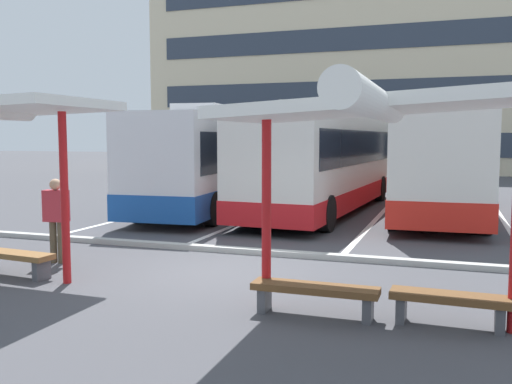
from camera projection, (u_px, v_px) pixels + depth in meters
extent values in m
plane|color=#47474C|center=(222.00, 272.00, 10.54)|extent=(160.00, 160.00, 0.00)
cube|color=beige|center=(401.00, 77.00, 45.41)|extent=(37.78, 14.19, 14.88)
cube|color=#2D3847|center=(390.00, 145.00, 39.22)|extent=(34.76, 0.08, 1.64)
cube|color=#2D3847|center=(392.00, 91.00, 38.87)|extent=(34.76, 0.08, 1.64)
cube|color=#2D3847|center=(393.00, 36.00, 38.51)|extent=(34.76, 0.08, 1.64)
cube|color=silver|center=(218.00, 160.00, 19.91)|extent=(3.22, 11.11, 2.96)
cube|color=#194C9E|center=(218.00, 191.00, 20.02)|extent=(3.26, 11.15, 0.73)
cube|color=black|center=(218.00, 150.00, 19.88)|extent=(3.19, 10.23, 1.18)
cube|color=black|center=(258.00, 147.00, 25.11)|extent=(2.18, 0.23, 1.78)
cube|color=silver|center=(204.00, 111.00, 18.43)|extent=(1.63, 2.30, 0.36)
cylinder|color=black|center=(223.00, 185.00, 24.05)|extent=(0.37, 1.02, 1.00)
cylinder|color=black|center=(275.00, 186.00, 23.46)|extent=(0.37, 1.02, 1.00)
cylinder|color=black|center=(139.00, 206.00, 16.60)|extent=(0.37, 1.02, 1.00)
cylinder|color=black|center=(212.00, 209.00, 16.00)|extent=(0.37, 1.02, 1.00)
cube|color=silver|center=(325.00, 159.00, 19.10)|extent=(3.21, 11.43, 3.03)
cube|color=red|center=(324.00, 195.00, 19.21)|extent=(3.25, 11.47, 0.63)
cube|color=black|center=(325.00, 147.00, 19.06)|extent=(3.19, 10.53, 1.08)
cube|color=black|center=(360.00, 146.00, 24.24)|extent=(2.26, 0.21, 1.82)
cube|color=silver|center=(313.00, 107.00, 17.64)|extent=(1.66, 2.28, 0.36)
cylinder|color=black|center=(323.00, 187.00, 23.40)|extent=(0.36, 1.02, 1.00)
cylinder|color=black|center=(380.00, 189.00, 22.50)|extent=(0.36, 1.02, 1.00)
cylinder|color=black|center=(246.00, 209.00, 15.94)|extent=(0.36, 1.02, 1.00)
cylinder|color=black|center=(327.00, 213.00, 15.05)|extent=(0.36, 1.02, 1.00)
cube|color=silver|center=(438.00, 159.00, 18.76)|extent=(2.94, 11.50, 3.06)
cube|color=red|center=(437.00, 194.00, 18.87)|extent=(2.98, 11.54, 0.71)
cube|color=black|center=(439.00, 144.00, 18.71)|extent=(2.94, 10.59, 0.91)
cube|color=black|center=(436.00, 146.00, 24.13)|extent=(2.24, 0.16, 1.84)
cube|color=silver|center=(440.00, 105.00, 17.24)|extent=(1.60, 2.25, 0.36)
cylinder|color=black|center=(406.00, 187.00, 23.14)|extent=(0.33, 1.01, 1.00)
cylinder|color=black|center=(466.00, 189.00, 22.45)|extent=(0.33, 1.01, 1.00)
cylinder|color=black|center=(394.00, 212.00, 15.31)|extent=(0.33, 1.01, 1.00)
cylinder|color=black|center=(486.00, 216.00, 14.63)|extent=(0.33, 1.01, 1.00)
cube|color=white|center=(176.00, 206.00, 20.80)|extent=(0.16, 14.00, 0.01)
cube|color=white|center=(272.00, 210.00, 19.59)|extent=(0.16, 14.00, 0.01)
cube|color=white|center=(380.00, 215.00, 18.38)|extent=(0.16, 14.00, 0.01)
cube|color=white|center=(503.00, 220.00, 17.17)|extent=(0.16, 14.00, 0.01)
cylinder|color=red|center=(65.00, 198.00, 9.63)|extent=(0.14, 0.14, 2.96)
cube|color=brown|center=(8.00, 254.00, 10.27)|extent=(1.94, 0.59, 0.10)
cube|color=#4C4C51|center=(42.00, 270.00, 9.96)|extent=(0.15, 0.35, 0.35)
cylinder|color=red|center=(266.00, 212.00, 8.24)|extent=(0.14, 0.14, 2.86)
cube|color=white|center=(385.00, 106.00, 7.55)|extent=(4.36, 2.55, 0.39)
cylinder|color=white|center=(374.00, 103.00, 6.49)|extent=(0.36, 4.36, 0.36)
cube|color=brown|center=(315.00, 288.00, 7.92)|extent=(1.80, 0.43, 0.10)
cube|color=#4C4C51|center=(264.00, 299.00, 8.18)|extent=(0.12, 0.34, 0.35)
cube|color=#4C4C51|center=(368.00, 309.00, 7.69)|extent=(0.12, 0.34, 0.35)
cube|color=brown|center=(450.00, 297.00, 7.46)|extent=(1.56, 0.47, 0.10)
cube|color=#4C4C51|center=(401.00, 309.00, 7.70)|extent=(0.13, 0.34, 0.35)
cube|color=#4C4C51|center=(500.00, 319.00, 7.26)|extent=(0.13, 0.34, 0.35)
cube|color=#ADADA8|center=(254.00, 251.00, 12.20)|extent=(44.00, 0.24, 0.12)
cylinder|color=brown|center=(61.00, 242.00, 11.30)|extent=(0.14, 0.14, 0.84)
cylinder|color=brown|center=(53.00, 242.00, 11.34)|extent=(0.14, 0.14, 0.84)
cube|color=#BF333F|center=(56.00, 206.00, 11.25)|extent=(0.51, 0.28, 0.63)
sphere|color=tan|center=(55.00, 184.00, 11.21)|extent=(0.23, 0.23, 0.23)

